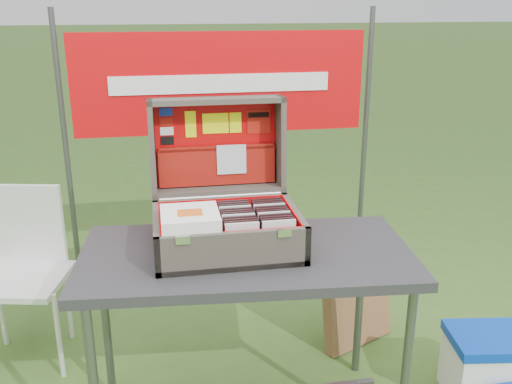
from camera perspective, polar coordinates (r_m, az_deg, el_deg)
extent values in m
cube|color=#2A2A2C|center=(2.24, -0.97, -6.43)|extent=(1.34, 0.74, 0.04)
cylinder|color=#59595B|center=(2.38, 14.80, -16.63)|extent=(0.04, 0.04, 0.77)
cylinder|color=#59595B|center=(2.65, -14.76, -12.67)|extent=(0.04, 0.04, 0.77)
cylinder|color=#59595B|center=(2.79, 10.32, -10.65)|extent=(0.04, 0.04, 0.77)
cube|color=#655D50|center=(2.25, -2.87, -5.50)|extent=(0.56, 0.40, 0.02)
cube|color=#655D50|center=(2.05, -2.21, -6.02)|extent=(0.56, 0.02, 0.15)
cube|color=#655D50|center=(2.40, -3.48, -2.25)|extent=(0.56, 0.02, 0.15)
cube|color=#655D50|center=(2.21, -9.89, -4.41)|extent=(0.02, 0.40, 0.15)
cube|color=#655D50|center=(2.27, 3.92, -3.52)|extent=(0.02, 0.40, 0.15)
cube|color=red|center=(2.24, -2.87, -5.17)|extent=(0.52, 0.36, 0.01)
cube|color=silver|center=(2.00, -7.35, -4.79)|extent=(0.05, 0.01, 0.03)
cube|color=silver|center=(2.04, 2.86, -4.11)|extent=(0.05, 0.01, 0.03)
cylinder|color=silver|center=(2.38, -3.54, -0.46)|extent=(0.51, 0.02, 0.02)
cube|color=#655D50|center=(2.47, -4.05, 4.88)|extent=(0.56, 0.05, 0.40)
cube|color=#655D50|center=(2.38, -4.02, 9.12)|extent=(0.56, 0.15, 0.03)
cube|color=#655D50|center=(2.45, -3.76, 0.25)|extent=(0.56, 0.15, 0.03)
cube|color=#655D50|center=(2.40, -10.34, 4.28)|extent=(0.02, 0.18, 0.41)
cube|color=#655D50|center=(2.45, 2.43, 4.90)|extent=(0.02, 0.18, 0.41)
cube|color=red|center=(2.46, -4.02, 4.83)|extent=(0.51, 0.03, 0.35)
cube|color=red|center=(2.06, -2.26, -5.58)|extent=(0.52, 0.01, 0.13)
cube|color=red|center=(2.38, -3.44, -2.12)|extent=(0.52, 0.01, 0.13)
cube|color=red|center=(2.20, -9.54, -4.13)|extent=(0.01, 0.36, 0.13)
cube|color=red|center=(2.26, 3.57, -3.28)|extent=(0.01, 0.36, 0.13)
cube|color=maroon|center=(2.46, -3.90, 2.60)|extent=(0.50, 0.04, 0.16)
cube|color=maroon|center=(2.44, -3.94, 4.42)|extent=(0.49, 0.02, 0.02)
cube|color=silver|center=(2.44, -2.47, 3.28)|extent=(0.13, 0.02, 0.13)
cube|color=#1933B2|center=(2.42, -9.01, 7.91)|extent=(0.06, 0.01, 0.03)
cube|color=#B2170C|center=(2.42, -8.96, 6.97)|extent=(0.06, 0.01, 0.03)
cube|color=white|center=(2.43, -8.91, 6.03)|extent=(0.06, 0.01, 0.03)
cube|color=black|center=(2.44, -8.86, 5.11)|extent=(0.06, 0.01, 0.03)
cube|color=#EFF70B|center=(2.43, -6.56, 6.74)|extent=(0.05, 0.01, 0.11)
cube|color=#EFF70B|center=(2.44, -4.06, 6.86)|extent=(0.11, 0.01, 0.09)
cube|color=#EFF70B|center=(2.45, -2.06, 6.95)|extent=(0.05, 0.01, 0.09)
cube|color=#B2170C|center=(2.46, 0.27, 7.04)|extent=(0.10, 0.01, 0.10)
cube|color=black|center=(2.46, 0.26, 7.73)|extent=(0.09, 0.00, 0.02)
cube|color=silver|center=(2.08, -1.39, -4.94)|extent=(0.12, 0.01, 0.14)
cube|color=black|center=(2.10, -1.48, -4.70)|extent=(0.12, 0.01, 0.14)
cube|color=black|center=(2.12, -1.57, -4.46)|extent=(0.12, 0.01, 0.14)
cube|color=black|center=(2.14, -1.66, -4.23)|extent=(0.12, 0.01, 0.14)
cube|color=silver|center=(2.16, -1.75, -4.00)|extent=(0.12, 0.01, 0.14)
cube|color=black|center=(2.18, -1.83, -3.78)|extent=(0.12, 0.01, 0.14)
cube|color=black|center=(2.20, -1.92, -3.56)|extent=(0.12, 0.01, 0.14)
cube|color=black|center=(2.22, -2.00, -3.35)|extent=(0.12, 0.01, 0.14)
cube|color=silver|center=(2.24, -2.08, -3.14)|extent=(0.12, 0.01, 0.14)
cube|color=black|center=(2.26, -2.16, -2.93)|extent=(0.12, 0.01, 0.14)
cube|color=black|center=(2.28, -2.24, -2.72)|extent=(0.12, 0.01, 0.14)
cube|color=black|center=(2.30, -2.32, -2.53)|extent=(0.12, 0.01, 0.14)
cube|color=silver|center=(2.10, 2.29, -4.67)|extent=(0.12, 0.01, 0.14)
cube|color=black|center=(2.12, 2.16, -4.44)|extent=(0.12, 0.01, 0.14)
cube|color=black|center=(2.14, 2.04, -4.21)|extent=(0.12, 0.01, 0.14)
cube|color=black|center=(2.16, 1.91, -3.98)|extent=(0.12, 0.01, 0.14)
cube|color=silver|center=(2.18, 1.79, -3.76)|extent=(0.12, 0.01, 0.14)
cube|color=black|center=(2.20, 1.68, -3.54)|extent=(0.12, 0.01, 0.14)
cube|color=black|center=(2.22, 1.56, -3.33)|extent=(0.12, 0.01, 0.14)
cube|color=black|center=(2.24, 1.45, -3.12)|extent=(0.12, 0.01, 0.14)
cube|color=silver|center=(2.26, 1.33, -2.91)|extent=(0.12, 0.01, 0.14)
cube|color=black|center=(2.28, 1.22, -2.71)|extent=(0.12, 0.01, 0.14)
cube|color=black|center=(2.30, 1.12, -2.51)|extent=(0.12, 0.01, 0.14)
cube|color=black|center=(2.32, 1.01, -2.31)|extent=(0.12, 0.01, 0.14)
cube|color=white|center=(2.11, -6.60, -3.07)|extent=(0.21, 0.21, 0.00)
cube|color=white|center=(2.11, -6.60, -2.94)|extent=(0.21, 0.21, 0.00)
cube|color=white|center=(2.11, -6.61, -2.82)|extent=(0.21, 0.21, 0.00)
cube|color=white|center=(2.10, -6.61, -2.69)|extent=(0.21, 0.21, 0.00)
cube|color=white|center=(2.10, -6.62, -2.56)|extent=(0.21, 0.21, 0.00)
cube|color=white|center=(2.10, -6.62, -2.44)|extent=(0.21, 0.21, 0.00)
cube|color=white|center=(2.10, -6.63, -2.31)|extent=(0.21, 0.21, 0.00)
cube|color=white|center=(2.10, -6.63, -2.18)|extent=(0.21, 0.21, 0.00)
cube|color=white|center=(2.10, -6.64, -2.05)|extent=(0.21, 0.21, 0.00)
cube|color=#D85919|center=(2.08, -6.62, -2.05)|extent=(0.09, 0.07, 0.00)
cube|color=white|center=(2.90, 22.22, -16.22)|extent=(0.39, 0.31, 0.28)
cube|color=#0536AD|center=(2.81, 22.64, -13.45)|extent=(0.41, 0.33, 0.04)
cube|color=silver|center=(3.01, -22.33, -8.19)|extent=(0.47, 0.47, 0.03)
cube|color=silver|center=(3.09, -22.16, -3.01)|extent=(0.39, 0.11, 0.42)
cylinder|color=silver|center=(2.94, -19.13, -13.47)|extent=(0.02, 0.02, 0.45)
cylinder|color=silver|center=(3.29, -24.18, -10.42)|extent=(0.02, 0.02, 0.45)
cylinder|color=silver|center=(3.22, -18.28, -10.31)|extent=(0.02, 0.02, 0.45)
cylinder|color=silver|center=(3.06, -19.06, -3.04)|extent=(0.02, 0.02, 0.42)
cube|color=brown|center=(3.09, 10.09, -10.97)|extent=(0.43, 0.29, 0.45)
cylinder|color=#59595B|center=(3.29, -18.25, 2.15)|extent=(0.03, 0.03, 1.70)
cylinder|color=#59595B|center=(3.47, 10.72, 3.63)|extent=(0.03, 0.03, 1.70)
cube|color=#BE060A|center=(3.17, -3.51, 10.80)|extent=(1.60, 0.02, 0.55)
cube|color=white|center=(3.16, -3.49, 10.77)|extent=(1.20, 0.00, 0.10)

